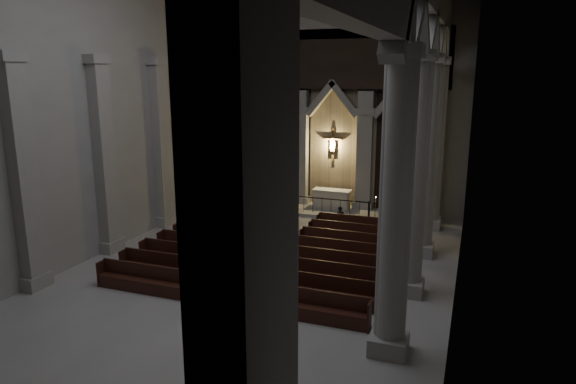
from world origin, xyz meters
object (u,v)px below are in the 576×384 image
at_px(altar_rail, 322,204).
at_px(candle_stand_left, 272,203).
at_px(altar, 332,199).
at_px(candle_stand_right, 375,218).
at_px(pews, 272,253).
at_px(worshipper, 340,219).

height_order(altar_rail, candle_stand_left, candle_stand_left).
bearing_deg(candle_stand_left, altar, 22.60).
xyz_separation_m(candle_stand_left, candle_stand_right, (5.72, -0.75, -0.04)).
distance_m(candle_stand_left, candle_stand_right, 5.77).
relative_size(altar, candle_stand_left, 1.25).
bearing_deg(pews, candle_stand_left, 112.01).
distance_m(candle_stand_right, worshipper, 1.93).
relative_size(candle_stand_left, pews, 0.17).
bearing_deg(worshipper, candle_stand_left, 129.55).
bearing_deg(candle_stand_left, altar_rail, 2.03).
height_order(candle_stand_left, candle_stand_right, candle_stand_left).
bearing_deg(altar, candle_stand_left, -157.40).
height_order(altar_rail, candle_stand_right, candle_stand_right).
relative_size(altar, pews, 0.21).
xyz_separation_m(altar, candle_stand_left, (-2.99, -1.24, -0.23)).
distance_m(altar_rail, candle_stand_left, 2.79).
distance_m(altar, pews, 8.13).
bearing_deg(candle_stand_left, candle_stand_right, -7.50).
relative_size(candle_stand_left, candle_stand_right, 1.10).
distance_m(altar_rail, worshipper, 2.66).
bearing_deg(worshipper, altar_rail, 100.60).
distance_m(altar_rail, candle_stand_right, 3.08).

